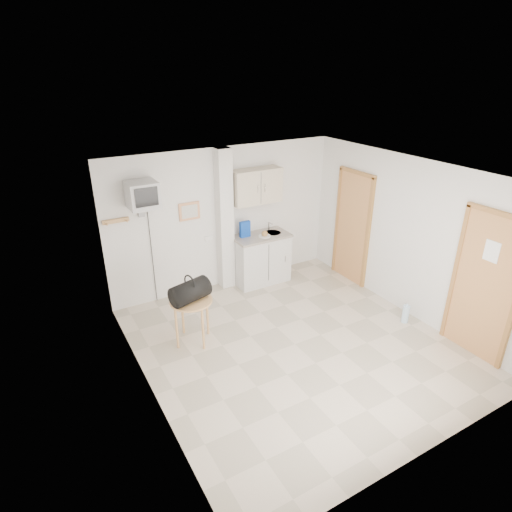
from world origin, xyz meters
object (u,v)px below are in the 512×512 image
round_table (191,305)px  water_bottle (406,314)px  crt_television (143,196)px  duffel_bag (190,291)px

round_table → water_bottle: bearing=-21.2°
crt_television → water_bottle: size_ratio=6.65×
duffel_bag → water_bottle: 3.39m
crt_television → round_table: crt_television is taller
round_table → duffel_bag: bearing=-113.5°
round_table → water_bottle: (3.09, -1.20, -0.45)m
crt_television → round_table: (0.21, -1.20, -1.34)m
round_table → duffel_bag: 0.25m
round_table → duffel_bag: duffel_bag is taller
crt_television → duffel_bag: bearing=-81.3°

